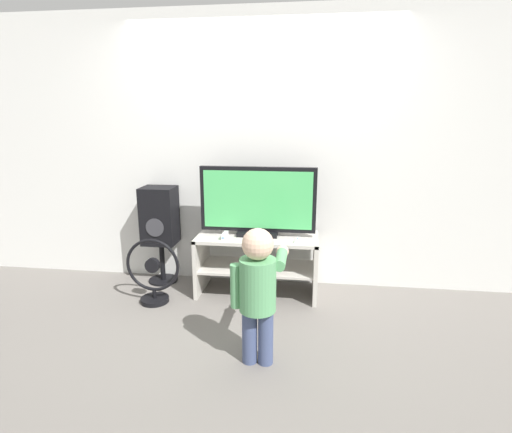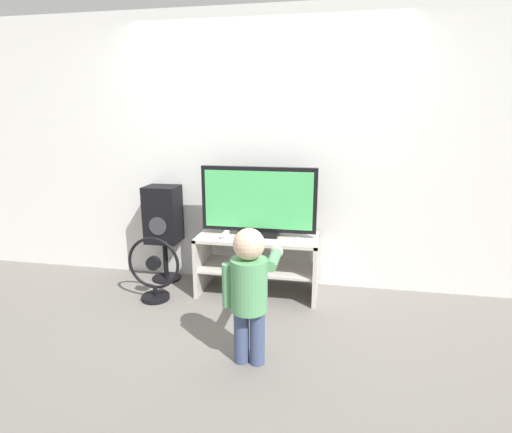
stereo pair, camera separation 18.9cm
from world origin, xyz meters
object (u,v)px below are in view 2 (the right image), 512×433
object	(u,v)px
floor_fan	(154,272)
speaker_tower	(163,217)
child	(250,285)
television	(258,202)
remote_primary	(297,241)
game_console	(225,235)

from	to	relation	value
floor_fan	speaker_tower	bearing A→B (deg)	101.00
child	floor_fan	world-z (taller)	child
television	floor_fan	world-z (taller)	television
remote_primary	speaker_tower	bearing A→B (deg)	169.18
television	floor_fan	xyz separation A→B (m)	(-0.90, -0.35, -0.61)
remote_primary	floor_fan	distance (m)	1.33
game_console	remote_primary	xyz separation A→B (m)	(0.66, -0.01, -0.01)
remote_primary	child	size ratio (longest dim) A/B	0.14
television	remote_primary	bearing A→B (deg)	-20.64
floor_fan	television	bearing A→B (deg)	21.11
game_console	floor_fan	size ratio (longest dim) A/B	0.26
child	speaker_tower	bearing A→B (deg)	132.43
speaker_tower	floor_fan	size ratio (longest dim) A/B	1.63
game_console	remote_primary	size ratio (longest dim) A/B	1.18
television	speaker_tower	xyz separation A→B (m)	(-0.99, 0.12, -0.22)
game_console	speaker_tower	xyz separation A→B (m)	(-0.71, 0.25, 0.07)
remote_primary	child	xyz separation A→B (m)	(-0.23, -0.98, -0.02)
remote_primary	child	distance (m)	1.01
game_console	speaker_tower	size ratio (longest dim) A/B	0.16
child	speaker_tower	xyz separation A→B (m)	(-1.14, 1.24, 0.10)
child	floor_fan	distance (m)	1.34
floor_fan	child	bearing A→B (deg)	-36.60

